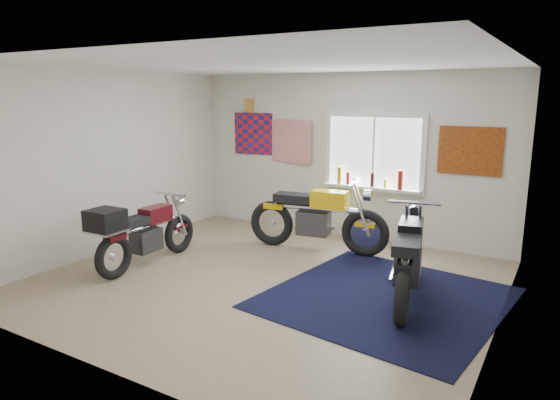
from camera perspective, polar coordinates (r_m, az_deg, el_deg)
The scene contains 10 objects.
ground at distance 6.50m, azimuth -1.71°, elevation -9.23°, with size 5.50×5.50×0.00m, color #9E896B.
room_shell at distance 6.10m, azimuth -1.80°, elevation 5.28°, with size 5.50×5.50×5.50m.
navy_rug at distance 6.11m, azimuth 11.96°, elevation -10.88°, with size 2.50×2.60×0.01m, color black.
window_assembly at distance 8.13m, azimuth 10.66°, elevation 4.84°, with size 1.66×0.17×1.26m.
oil_bottles at distance 8.11m, azimuth 10.43°, elevation 2.38°, with size 1.11×0.09×0.30m.
flag_display at distance 9.18m, azimuth -3.56°, elevation 10.71°, with size 1.60×0.10×1.17m.
triumph_poster at distance 7.75m, azimuth 20.90°, elevation 5.26°, with size 0.90×0.03×0.70m, color #A54C14.
yellow_triumph at distance 7.61m, azimuth 4.17°, elevation -2.19°, with size 2.21×0.66×1.12m.
black_chrome_bike at distance 5.99m, azimuth 14.43°, elevation -6.76°, with size 0.71×2.05×1.07m.
maroon_tourer at distance 7.10m, azimuth -15.69°, elevation -3.64°, with size 0.57×1.87×0.95m.
Camera 1 is at (3.25, -5.11, 2.35)m, focal length 32.00 mm.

